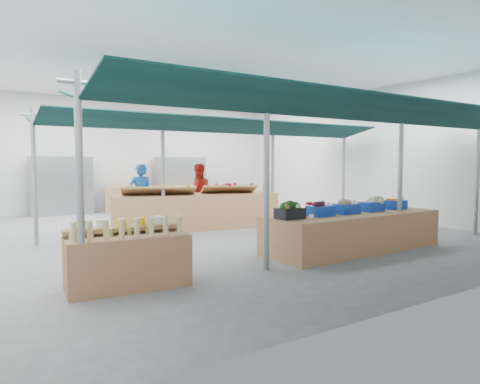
{
  "coord_description": "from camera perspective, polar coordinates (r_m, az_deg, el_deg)",
  "views": [
    {
      "loc": [
        -5.22,
        -9.8,
        1.83
      ],
      "look_at": [
        0.0,
        -1.6,
        1.15
      ],
      "focal_mm": 32.0,
      "sensor_mm": 36.0,
      "label": 1
    }
  ],
  "objects": [
    {
      "name": "crate_stack",
      "position": [
        9.9,
        20.0,
        -5.11
      ],
      "size": [
        0.58,
        0.47,
        0.61
      ],
      "primitive_type": "cube",
      "rotation": [
        0.0,
        0.0,
        0.26
      ],
      "color": "#0F38A5",
      "rests_on": "floor"
    },
    {
      "name": "fruit_counter",
      "position": [
        11.8,
        -5.78,
        -2.59
      ],
      "size": [
        4.58,
        1.83,
        0.96
      ],
      "primitive_type": "cube",
      "rotation": [
        0.0,
        0.0,
        -0.18
      ],
      "color": "#9C6C44",
      "rests_on": "floor"
    },
    {
      "name": "hall",
      "position": [
        12.42,
        -7.64,
        7.73
      ],
      "size": [
        13.0,
        13.0,
        13.0
      ],
      "color": "silver",
      "rests_on": "ground"
    },
    {
      "name": "veg_counter",
      "position": [
        9.26,
        14.83,
        -5.08
      ],
      "size": [
        4.01,
        1.39,
        0.78
      ],
      "primitive_type": "cube",
      "rotation": [
        0.0,
        0.0,
        0.01
      ],
      "color": "#9C6C44",
      "rests_on": "floor"
    },
    {
      "name": "vendor_right",
      "position": [
        13.0,
        -5.61,
        -0.14
      ],
      "size": [
        0.97,
        0.82,
        1.79
      ],
      "primitive_type": "imported",
      "rotation": [
        0.0,
        0.0,
        2.97
      ],
      "color": "#AA2215",
      "rests_on": "floor"
    },
    {
      "name": "crate_cabbage",
      "position": [
        9.61,
        17.1,
        -1.51
      ],
      "size": [
        0.51,
        0.41,
        0.35
      ],
      "rotation": [
        0.0,
        0.0,
        0.03
      ],
      "color": "#0F38A5",
      "rests_on": "veg_counter"
    },
    {
      "name": "crate_beets",
      "position": [
        8.52,
        10.66,
        -2.26
      ],
      "size": [
        0.51,
        0.41,
        0.29
      ],
      "rotation": [
        0.0,
        0.0,
        0.03
      ],
      "color": "#0F38A5",
      "rests_on": "veg_counter"
    },
    {
      "name": "back_shelving_left",
      "position": [
        16.05,
        -22.71,
        0.73
      ],
      "size": [
        2.0,
        0.5,
        2.0
      ],
      "primitive_type": "cube",
      "color": "#B23F33",
      "rests_on": "floor"
    },
    {
      "name": "pineapple",
      "position": [
        12.37,
        3.35,
        0.79
      ],
      "size": [
        0.14,
        0.14,
        0.39
      ],
      "rotation": [
        0.0,
        0.0,
        -0.35
      ],
      "color": "#8C6019",
      "rests_on": "fruit_counter"
    },
    {
      "name": "pole_ribbon",
      "position": [
        7.65,
        9.22,
        -1.68
      ],
      "size": [
        0.12,
        0.12,
        0.28
      ],
      "color": "#AE0B1E",
      "rests_on": "pole_grid"
    },
    {
      "name": "awnings",
      "position": [
        10.07,
        4.1,
        9.41
      ],
      "size": [
        9.5,
        7.08,
        0.3
      ],
      "color": "black",
      "rests_on": "pole_grid"
    },
    {
      "name": "crate_broccoli",
      "position": [
        8.0,
        6.66,
        -2.44
      ],
      "size": [
        0.51,
        0.41,
        0.35
      ],
      "rotation": [
        0.0,
        0.0,
        0.03
      ],
      "color": "black",
      "rests_on": "veg_counter"
    },
    {
      "name": "apple_heap_red",
      "position": [
        11.93,
        -1.49,
        0.61
      ],
      "size": [
        1.65,
        1.17,
        0.27
      ],
      "rotation": [
        0.0,
        0.0,
        -0.35
      ],
      "color": "#997247",
      "rests_on": "fruit_counter"
    },
    {
      "name": "vendor_left",
      "position": [
        12.3,
        -13.11,
        -0.47
      ],
      "size": [
        0.72,
        0.53,
        1.79
      ],
      "primitive_type": "imported",
      "rotation": [
        0.0,
        0.0,
        2.97
      ],
      "color": "#1A54AA",
      "rests_on": "floor"
    },
    {
      "name": "back_shelving_right",
      "position": [
        17.39,
        -7.95,
        1.23
      ],
      "size": [
        2.0,
        0.5,
        2.0
      ],
      "primitive_type": "cube",
      "color": "#B23F33",
      "rests_on": "floor"
    },
    {
      "name": "far_counter",
      "position": [
        16.51,
        -8.57,
        -0.79
      ],
      "size": [
        5.23,
        2.36,
        0.93
      ],
      "primitive_type": "cube",
      "rotation": [
        0.0,
        0.0,
        -0.27
      ],
      "color": "#9C6C44",
      "rests_on": "floor"
    },
    {
      "name": "crate_carrots",
      "position": [
        10.23,
        19.87,
        -1.52
      ],
      "size": [
        0.51,
        0.41,
        0.29
      ],
      "rotation": [
        0.0,
        0.0,
        0.03
      ],
      "color": "#0F38A5",
      "rests_on": "veg_counter"
    },
    {
      "name": "bottle_shelf",
      "position": [
        6.56,
        -14.8,
        -8.53
      ],
      "size": [
        1.79,
        1.2,
        1.04
      ],
      "rotation": [
        0.0,
        0.0,
        -0.09
      ],
      "color": "#9C6C44",
      "rests_on": "floor"
    },
    {
      "name": "apple_heap_yellow",
      "position": [
        11.38,
        -10.78,
        0.37
      ],
      "size": [
        2.02,
        1.31,
        0.27
      ],
      "rotation": [
        0.0,
        0.0,
        -0.35
      ],
      "color": "#997247",
      "rests_on": "fruit_counter"
    },
    {
      "name": "crate_celeriac",
      "position": [
        9.03,
        13.96,
        -1.89
      ],
      "size": [
        0.51,
        0.41,
        0.31
      ],
      "rotation": [
        0.0,
        0.0,
        0.03
      ],
      "color": "#0F38A5",
      "rests_on": "veg_counter"
    },
    {
      "name": "pole_grid",
      "position": [
        10.02,
        4.07,
        3.89
      ],
      "size": [
        10.0,
        4.6,
        3.0
      ],
      "color": "gray",
      "rests_on": "floor"
    },
    {
      "name": "sparrow",
      "position": [
        7.77,
        6.31,
        -1.97
      ],
      "size": [
        0.12,
        0.09,
        0.11
      ],
      "rotation": [
        0.0,
        0.0,
        0.03
      ],
      "color": "brown",
      "rests_on": "crate_broccoli"
    },
    {
      "name": "floor",
      "position": [
        11.25,
        -4.42,
        -5.37
      ],
      "size": [
        13.0,
        13.0,
        0.0
      ],
      "primitive_type": "plane",
      "color": "slate",
      "rests_on": "ground"
    }
  ]
}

